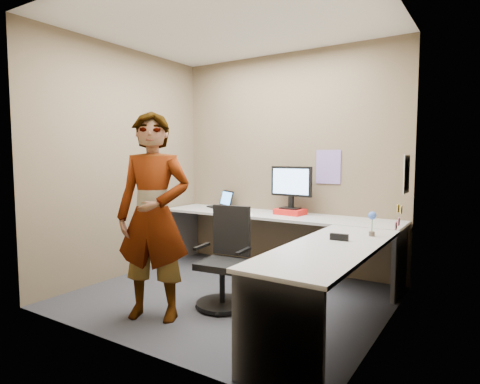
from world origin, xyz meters
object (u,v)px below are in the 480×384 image
Objects in this scene: monitor at (291,184)px; office_chair at (225,266)px; person at (153,216)px; desk at (285,238)px.

office_chair is at bearing -88.47° from monitor.
office_chair is at bearing 34.74° from person.
desk is 0.72m from office_chair.
desk is 3.20× the size of office_chair.
desk is 1.39m from person.
person is at bearing -98.58° from monitor.
monitor is 0.58× the size of office_chair.
monitor is at bearing 54.45° from person.
monitor is 1.47m from office_chair.
desk is at bearing 53.99° from office_chair.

